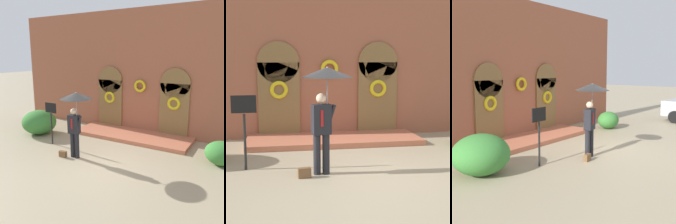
{
  "view_description": "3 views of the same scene",
  "coord_description": "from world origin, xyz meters",
  "views": [
    {
      "loc": [
        4.6,
        -6.54,
        3.6
      ],
      "look_at": [
        -0.32,
        1.88,
        1.35
      ],
      "focal_mm": 40.0,
      "sensor_mm": 36.0,
      "label": 1
    },
    {
      "loc": [
        -1.78,
        -7.93,
        2.58
      ],
      "look_at": [
        -0.1,
        1.68,
        1.13
      ],
      "focal_mm": 60.0,
      "sensor_mm": 36.0,
      "label": 2
    },
    {
      "loc": [
        -8.94,
        -5.34,
        2.82
      ],
      "look_at": [
        -0.19,
        1.49,
        1.28
      ],
      "focal_mm": 50.0,
      "sensor_mm": 36.0,
      "label": 3
    }
  ],
  "objects": [
    {
      "name": "ground_plane",
      "position": [
        0.0,
        0.0,
        0.0
      ],
      "size": [
        80.0,
        80.0,
        0.0
      ],
      "primitive_type": "plane",
      "color": "tan"
    },
    {
      "name": "building_facade",
      "position": [
        -0.0,
        4.15,
        2.68
      ],
      "size": [
        14.0,
        2.3,
        5.6
      ],
      "color": "#9E563D",
      "rests_on": "ground"
    },
    {
      "name": "person_with_umbrella",
      "position": [
        -0.67,
        0.01,
        1.91
      ],
      "size": [
        1.1,
        1.1,
        2.36
      ],
      "color": "black",
      "rests_on": "ground"
    },
    {
      "name": "handbag",
      "position": [
        -1.16,
        -0.18,
        0.11
      ],
      "size": [
        0.29,
        0.15,
        0.22
      ],
      "primitive_type": "cube",
      "rotation": [
        0.0,
        0.0,
        0.11
      ],
      "color": "brown",
      "rests_on": "ground"
    },
    {
      "name": "sign_post",
      "position": [
        -2.44,
        0.64,
        1.16
      ],
      "size": [
        0.56,
        0.06,
        1.72
      ],
      "color": "black",
      "rests_on": "ground"
    },
    {
      "name": "shrub_left",
      "position": [
        -3.94,
        1.38,
        0.55
      ],
      "size": [
        1.58,
        1.54,
        1.1
      ],
      "primitive_type": "ellipsoid",
      "color": "#387A33",
      "rests_on": "ground"
    },
    {
      "name": "shrub_right",
      "position": [
        3.85,
        1.98,
        0.4
      ],
      "size": [
        1.11,
        0.95,
        0.81
      ],
      "primitive_type": "ellipsoid",
      "color": "#387A33",
      "rests_on": "ground"
    }
  ]
}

